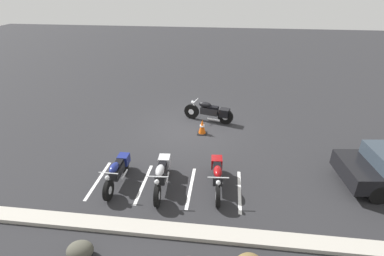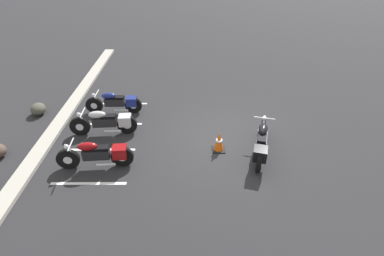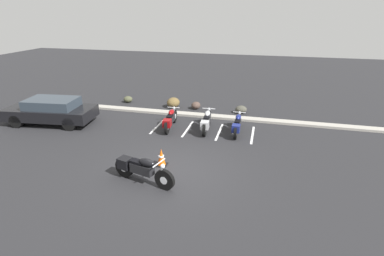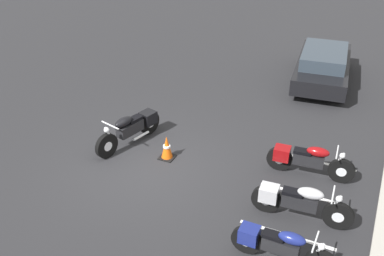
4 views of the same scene
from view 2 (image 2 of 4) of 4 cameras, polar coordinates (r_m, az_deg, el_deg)
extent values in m
plane|color=#262628|center=(10.13, 6.49, -2.16)|extent=(60.00, 60.00, 0.00)
cylinder|color=black|center=(10.20, 13.30, -0.29)|extent=(0.71, 0.30, 0.70)
cylinder|color=silver|center=(10.20, 13.30, -0.29)|extent=(0.29, 0.20, 0.27)
cylinder|color=black|center=(8.85, 12.69, -6.00)|extent=(0.71, 0.30, 0.70)
cylinder|color=silver|center=(8.85, 12.69, -6.00)|extent=(0.29, 0.20, 0.27)
cube|color=black|center=(9.37, 13.12, -2.33)|extent=(0.86, 0.50, 0.32)
ellipsoid|color=black|center=(9.40, 13.41, -0.17)|extent=(0.65, 0.42, 0.26)
cube|color=black|center=(9.11, 13.21, -1.88)|extent=(0.52, 0.37, 0.09)
cube|color=black|center=(8.77, 12.86, -4.81)|extent=(0.51, 0.48, 0.36)
cylinder|color=silver|center=(9.94, 13.46, 0.66)|extent=(0.29, 0.13, 0.57)
cylinder|color=silver|center=(9.75, 13.65, 1.84)|extent=(0.21, 0.65, 0.04)
sphere|color=silver|center=(9.91, 13.63, 1.82)|extent=(0.15, 0.15, 0.15)
cylinder|color=silver|center=(9.34, 11.87, -4.72)|extent=(0.59, 0.22, 0.07)
cylinder|color=black|center=(9.41, -22.51, -5.50)|extent=(0.17, 0.67, 0.66)
cylinder|color=silver|center=(9.41, -22.51, -5.50)|extent=(0.14, 0.26, 0.25)
cylinder|color=black|center=(9.03, -13.14, -5.32)|extent=(0.17, 0.67, 0.66)
cylinder|color=silver|center=(9.03, -13.14, -5.32)|extent=(0.14, 0.26, 0.25)
cube|color=black|center=(9.09, -17.78, -4.68)|extent=(0.34, 0.78, 0.30)
ellipsoid|color=maroon|center=(8.99, -19.30, -3.34)|extent=(0.30, 0.58, 0.24)
cube|color=black|center=(8.93, -16.93, -3.64)|extent=(0.27, 0.46, 0.08)
cube|color=maroon|center=(8.93, -13.60, -4.42)|extent=(0.39, 0.43, 0.34)
cylinder|color=silver|center=(9.23, -22.15, -4.22)|extent=(0.08, 0.27, 0.53)
cylinder|color=silver|center=(9.06, -22.12, -2.90)|extent=(0.62, 0.08, 0.04)
sphere|color=silver|center=(9.15, -22.79, -3.33)|extent=(0.14, 0.14, 0.14)
cylinder|color=silver|center=(9.11, -16.09, -6.67)|extent=(0.11, 0.55, 0.07)
cylinder|color=black|center=(10.81, -20.55, 0.31)|extent=(0.17, 0.68, 0.67)
cylinder|color=silver|center=(10.81, -20.55, 0.31)|extent=(0.14, 0.26, 0.26)
cylinder|color=black|center=(10.45, -12.24, 0.64)|extent=(0.17, 0.68, 0.67)
cylinder|color=silver|center=(10.45, -12.24, 0.64)|extent=(0.14, 0.26, 0.26)
cube|color=black|center=(10.51, -16.32, 1.19)|extent=(0.34, 0.79, 0.31)
ellipsoid|color=#B7B7BC|center=(10.42, -17.65, 2.43)|extent=(0.30, 0.59, 0.25)
cube|color=black|center=(10.37, -15.56, 2.19)|extent=(0.27, 0.46, 0.08)
cube|color=#B7B7BC|center=(10.36, -12.64, 1.49)|extent=(0.39, 0.43, 0.35)
cylinder|color=silver|center=(10.64, -20.19, 1.54)|extent=(0.08, 0.27, 0.54)
cylinder|color=silver|center=(10.50, -20.15, 2.79)|extent=(0.63, 0.08, 0.04)
sphere|color=silver|center=(10.57, -20.75, 2.37)|extent=(0.14, 0.14, 0.14)
cylinder|color=silver|center=(10.50, -14.85, -0.58)|extent=(0.11, 0.57, 0.07)
cylinder|color=black|center=(12.03, -18.11, 4.14)|extent=(0.12, 0.64, 0.64)
cylinder|color=silver|center=(12.03, -18.11, 4.14)|extent=(0.12, 0.24, 0.24)
cylinder|color=black|center=(11.65, -11.09, 4.27)|extent=(0.12, 0.64, 0.64)
cylinder|color=silver|center=(11.65, -11.09, 4.27)|extent=(0.12, 0.24, 0.24)
cube|color=black|center=(11.74, -14.52, 4.84)|extent=(0.27, 0.73, 0.29)
ellipsoid|color=navy|center=(11.67, -15.62, 5.94)|extent=(0.25, 0.54, 0.23)
cube|color=black|center=(11.61, -13.87, 5.69)|extent=(0.23, 0.43, 0.08)
cube|color=navy|center=(11.58, -11.41, 5.02)|extent=(0.35, 0.39, 0.33)
cylinder|color=silver|center=(11.88, -17.78, 5.21)|extent=(0.06, 0.25, 0.51)
cylinder|color=silver|center=(11.75, -17.72, 6.30)|extent=(0.60, 0.04, 0.03)
sphere|color=silver|center=(11.82, -18.24, 5.94)|extent=(0.14, 0.14, 0.14)
cylinder|color=silver|center=(11.70, -13.33, 3.30)|extent=(0.07, 0.53, 0.07)
cube|color=#A8A399|center=(11.11, -25.64, -1.77)|extent=(18.00, 0.50, 0.12)
ellipsoid|color=#47463C|center=(12.80, -27.26, 3.24)|extent=(0.72, 0.63, 0.43)
cube|color=black|center=(9.63, 5.09, -4.08)|extent=(0.40, 0.40, 0.03)
cone|color=#EA590F|center=(9.44, 5.18, -2.55)|extent=(0.32, 0.32, 0.66)
cylinder|color=white|center=(9.42, 5.19, -2.39)|extent=(0.20, 0.20, 0.06)
cube|color=white|center=(8.90, -19.11, -9.94)|extent=(0.10, 2.10, 0.00)
cube|color=white|center=(10.03, -16.70, -3.96)|extent=(0.10, 2.10, 0.00)
cube|color=white|center=(11.25, -14.83, 0.77)|extent=(0.10, 2.10, 0.00)
cube|color=white|center=(12.55, -13.33, 4.55)|extent=(0.10, 2.10, 0.00)
camera|label=1|loc=(12.43, -62.56, 17.85)|focal=28.00mm
camera|label=3|loc=(15.06, 46.57, 22.47)|focal=28.00mm
camera|label=4|loc=(17.12, -17.02, 35.34)|focal=42.00mm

